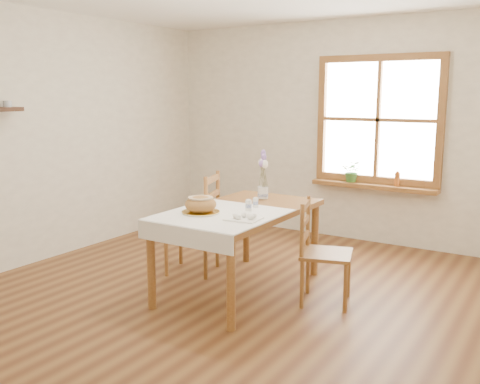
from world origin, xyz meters
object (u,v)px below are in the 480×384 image
object	(u,v)px
bread_plate	(201,212)
dining_table	(240,218)
chair_right	(327,252)
flower_vase	(263,194)
chair_left	(192,223)

from	to	relation	value
bread_plate	dining_table	bearing A→B (deg)	66.35
dining_table	chair_right	size ratio (longest dim) A/B	1.82
chair_right	bread_plate	world-z (taller)	chair_right
chair_right	flower_vase	bearing A→B (deg)	50.29
bread_plate	flower_vase	distance (m)	0.85
chair_left	flower_vase	xyz separation A→B (m)	(0.63, 0.29, 0.31)
chair_left	flower_vase	distance (m)	0.76
dining_table	bread_plate	xyz separation A→B (m)	(-0.16, -0.36, 0.10)
dining_table	flower_vase	world-z (taller)	flower_vase
chair_right	flower_vase	distance (m)	0.95
chair_right	dining_table	bearing A→B (deg)	83.11
chair_right	flower_vase	xyz separation A→B (m)	(-0.81, 0.34, 0.37)
bread_plate	chair_right	bearing A→B (deg)	28.54
chair_left	bread_plate	xyz separation A→B (m)	(0.52, -0.55, 0.27)
dining_table	chair_left	xyz separation A→B (m)	(-0.68, 0.18, -0.17)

